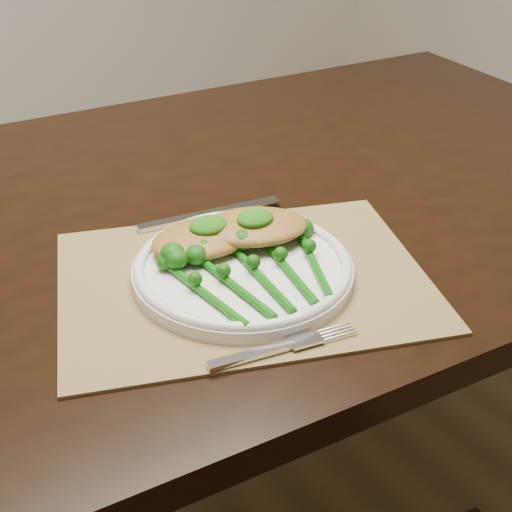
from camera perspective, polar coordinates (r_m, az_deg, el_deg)
floor at (r=1.61m, az=-0.57°, el=-17.72°), size 4.00×4.00×0.00m
dining_table at (r=1.25m, az=-3.96°, el=-11.06°), size 1.69×1.06×0.75m
placemat at (r=0.86m, az=-1.01°, el=-1.92°), size 0.52×0.45×0.00m
dinner_plate at (r=0.85m, az=-1.05°, el=-0.95°), size 0.26×0.26×0.02m
knife at (r=0.98m, az=-4.80°, el=3.17°), size 0.21×0.05×0.01m
fork at (r=0.75m, az=3.01°, el=-7.01°), size 0.17×0.05×0.01m
chicken_fillet_left at (r=0.88m, az=-4.17°, el=1.50°), size 0.14×0.10×0.03m
chicken_fillet_right at (r=0.89m, az=-0.20°, el=2.38°), size 0.16×0.14×0.03m
pesto_dollop_left at (r=0.88m, az=-3.81°, el=2.46°), size 0.05×0.04×0.02m
pesto_dollop_right at (r=0.88m, az=-0.07°, el=3.03°), size 0.05×0.04×0.02m
broccolini_bundle at (r=0.82m, az=0.49°, el=-1.78°), size 0.18×0.20×0.04m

